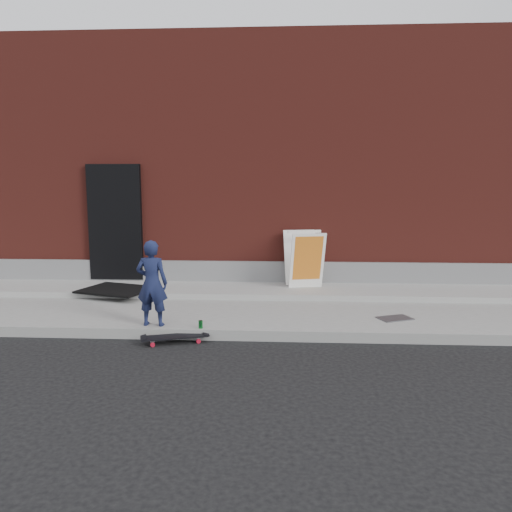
# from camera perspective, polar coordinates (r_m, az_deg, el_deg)

# --- Properties ---
(ground) EXTENTS (80.00, 80.00, 0.00)m
(ground) POSITION_cam_1_polar(r_m,az_deg,el_deg) (6.99, -2.72, -9.69)
(ground) COLOR black
(ground) RESTS_ON ground
(sidewalk) EXTENTS (20.00, 3.00, 0.15)m
(sidewalk) POSITION_cam_1_polar(r_m,az_deg,el_deg) (8.41, -1.66, -6.04)
(sidewalk) COLOR gray
(sidewalk) RESTS_ON ground
(apron) EXTENTS (20.00, 1.20, 0.10)m
(apron) POSITION_cam_1_polar(r_m,az_deg,el_deg) (9.25, -1.19, -3.91)
(apron) COLOR gray
(apron) RESTS_ON sidewalk
(building) EXTENTS (20.00, 8.10, 5.00)m
(building) POSITION_cam_1_polar(r_m,az_deg,el_deg) (13.63, 0.29, 9.75)
(building) COLOR maroon
(building) RESTS_ON ground
(child) EXTENTS (0.46, 0.31, 1.23)m
(child) POSITION_cam_1_polar(r_m,az_deg,el_deg) (7.20, -11.81, -3.05)
(child) COLOR #171E41
(child) RESTS_ON sidewalk
(skateboard) EXTENTS (0.91, 0.48, 0.10)m
(skateboard) POSITION_cam_1_polar(r_m,az_deg,el_deg) (6.98, -9.24, -9.13)
(skateboard) COLOR #B21228
(skateboard) RESTS_ON ground
(pizza_sign) EXTENTS (0.78, 0.87, 1.05)m
(pizza_sign) POSITION_cam_1_polar(r_m,az_deg,el_deg) (9.30, 5.54, -0.27)
(pizza_sign) COLOR white
(pizza_sign) RESTS_ON apron
(soda_can) EXTENTS (0.08, 0.08, 0.11)m
(soda_can) POSITION_cam_1_polar(r_m,az_deg,el_deg) (7.08, -6.35, -7.78)
(soda_can) COLOR #187C2F
(soda_can) RESTS_ON sidewalk
(doormat) EXTENTS (1.40, 1.25, 0.03)m
(doormat) POSITION_cam_1_polar(r_m,az_deg,el_deg) (9.32, -15.67, -3.72)
(doormat) COLOR black
(doormat) RESTS_ON apron
(utility_plate) EXTENTS (0.57, 0.47, 0.01)m
(utility_plate) POSITION_cam_1_polar(r_m,az_deg,el_deg) (7.80, 15.59, -6.87)
(utility_plate) COLOR #57575C
(utility_plate) RESTS_ON sidewalk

